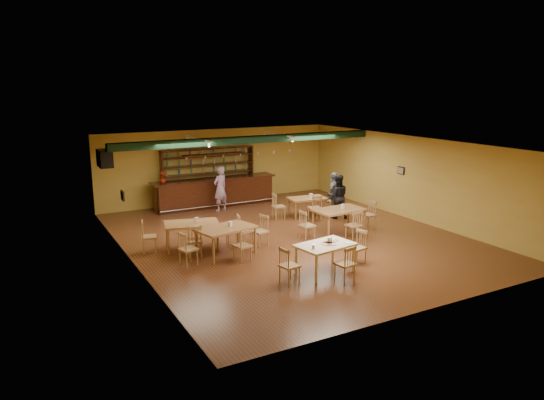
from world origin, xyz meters
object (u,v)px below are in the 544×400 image
dining_table_a (192,236)px  dining_table_d (339,221)px  near_table (325,258)px  dining_table_b (307,207)px  bar_counter (215,192)px  patron_right_a (338,196)px  patron_bar (220,189)px  dining_table_c (226,241)px

dining_table_a → dining_table_d: bearing=4.5°
dining_table_a → near_table: 4.26m
dining_table_a → dining_table_b: dining_table_a is taller
dining_table_a → bar_counter: bearing=74.8°
dining_table_a → dining_table_b: 5.32m
patron_right_a → near_table: bearing=76.6°
patron_right_a → patron_bar: bearing=-17.0°
dining_table_c → dining_table_d: bearing=-10.2°
patron_right_a → dining_table_a: bearing=33.4°
bar_counter → dining_table_a: bearing=-119.3°
near_table → dining_table_c: bearing=115.0°
dining_table_d → near_table: (-2.42, -2.75, -0.02)m
bar_counter → dining_table_b: (2.43, -3.06, -0.22)m
dining_table_a → dining_table_b: size_ratio=1.15×
dining_table_b → patron_right_a: size_ratio=0.85×
dining_table_d → dining_table_b: bearing=79.8°
patron_bar → dining_table_b: bearing=117.6°
dining_table_c → patron_bar: size_ratio=0.94×
bar_counter → dining_table_c: size_ratio=3.11×
bar_counter → patron_bar: size_ratio=2.91×
bar_counter → dining_table_b: bearing=-51.5°
dining_table_a → dining_table_d: (4.76, -0.80, 0.01)m
dining_table_d → dining_table_a: bearing=167.4°
dining_table_d → patron_right_a: size_ratio=1.01×
bar_counter → patron_right_a: patron_right_a is taller
dining_table_a → patron_bar: size_ratio=0.91×
dining_table_b → bar_counter: bearing=135.7°
dining_table_c → dining_table_a: bearing=109.5°
bar_counter → dining_table_d: bearing=-68.8°
dining_table_a → dining_table_b: bearing=31.9°
patron_bar → dining_table_c: bearing=48.1°
patron_right_a → bar_counter: bearing=-24.6°
bar_counter → near_table: bearing=-92.0°
dining_table_c → dining_table_d: (4.10, 0.22, 0.00)m
dining_table_c → near_table: dining_table_c is taller
near_table → patron_right_a: 5.64m
dining_table_b → patron_bar: (-2.53, 2.24, 0.53)m
bar_counter → dining_table_a: (-2.63, -4.69, -0.17)m
dining_table_b → dining_table_c: size_ratio=0.84×
dining_table_c → patron_right_a: bearing=6.2°
patron_bar → patron_right_a: size_ratio=1.08×
patron_right_a → dining_table_d: bearing=81.2°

